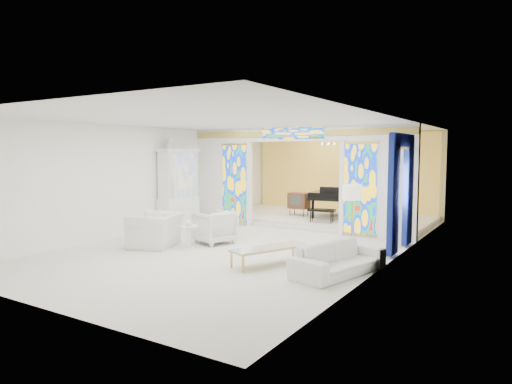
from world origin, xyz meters
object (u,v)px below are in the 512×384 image
Objects in this scene: china_cabinet at (178,189)px; tv_console at (299,201)px; grand_piano at (338,196)px; coffee_table at (270,248)px; armchair_left at (156,230)px; armchair_right at (214,227)px; sofa at (339,259)px.

china_cabinet is 4.03m from tv_console.
coffee_table is at bearing -88.37° from grand_piano.
coffee_table is at bearing -28.89° from china_cabinet.
armchair_left is 6.47m from grand_piano.
armchair_right is at bearing 152.54° from coffee_table.
armchair_right is at bearing -89.68° from tv_console.
grand_piano is 1.29m from tv_console.
sofa is at bearing -22.47° from china_cabinet.
armchair_left is 1.43m from armchair_right.
armchair_left is 0.71× the size of coffee_table.
armchair_left is 0.46× the size of grand_piano.
armchair_right is at bearing 119.51° from armchair_left.
armchair_left is (1.46, -2.47, -0.77)m from china_cabinet.
china_cabinet is 1.03× the size of grand_piano.
sofa is at bearing 69.86° from armchair_left.
sofa is at bearing 91.04° from armchair_right.
tv_console is at bearing -163.67° from armchair_right.
armchair_left is 3.25m from coffee_table.
sofa reaches higher than coffee_table.
armchair_left is at bearing -98.91° from tv_console.
china_cabinet is 5.44m from coffee_table.
armchair_right is 3.93m from sofa.
coffee_table is 0.65× the size of grand_piano.
armchair_left is 4.70m from sofa.
grand_piano is (1.31, 4.97, 0.45)m from armchair_right.
china_cabinet is at bearing -143.64° from grand_piano.
grand_piano reaches higher than tv_console.
china_cabinet is 6.73m from sofa.
grand_piano is (2.25, 6.04, 0.46)m from armchair_left.
coffee_table is at bearing 68.61° from armchair_left.
china_cabinet reaches higher than armchair_right.
grand_piano is (3.72, 3.57, -0.31)m from china_cabinet.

